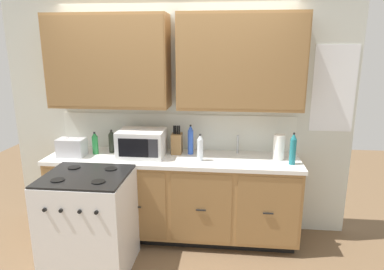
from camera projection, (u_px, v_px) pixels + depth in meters
ground_plane at (169, 251)px, 3.52m from camera, size 8.00×8.00×0.00m
wall_unit at (175, 85)px, 3.59m from camera, size 3.82×0.40×2.54m
counter_run at (173, 196)px, 3.69m from camera, size 2.65×0.64×0.93m
stove_range at (89, 222)px, 3.16m from camera, size 0.76×0.68×0.95m
microwave at (142, 143)px, 3.58m from camera, size 0.48×0.37×0.28m
toaster at (72, 147)px, 3.58m from camera, size 0.28×0.18×0.19m
knife_block at (177, 143)px, 3.67m from camera, size 0.11×0.14×0.31m
sink_faucet at (238, 144)px, 3.69m from camera, size 0.02×0.02×0.20m
paper_towel_roll at (279, 147)px, 3.47m from camera, size 0.12×0.12×0.26m
bottle_green at (95, 143)px, 3.66m from camera, size 0.06×0.06×0.24m
bottle_blue at (191, 140)px, 3.64m from camera, size 0.06×0.06×0.32m
bottle_teal at (293, 149)px, 3.31m from camera, size 0.06×0.06×0.32m
bottle_clear at (200, 148)px, 3.42m from camera, size 0.06×0.06×0.28m
bottle_dark at (112, 141)px, 3.71m from camera, size 0.07×0.07×0.25m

